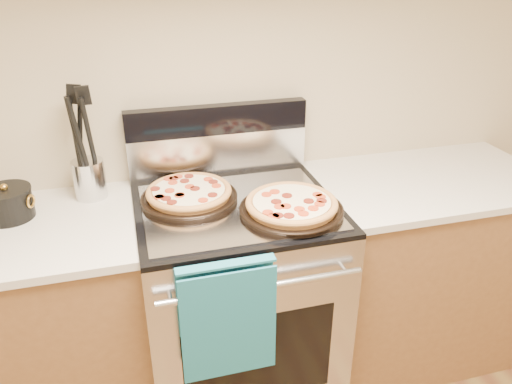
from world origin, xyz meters
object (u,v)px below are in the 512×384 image
object	(u,v)px
saucepan	(8,205)
range_body	(238,302)
pepperoni_pizza_front	(292,206)
utensil_crock	(90,179)
pepperoni_pizza_back	(189,194)

from	to	relation	value
saucepan	range_body	bearing A→B (deg)	-9.25
pepperoni_pizza_front	saucepan	size ratio (longest dim) A/B	2.20
range_body	utensil_crock	world-z (taller)	utensil_crock
pepperoni_pizza_front	utensil_crock	xyz separation A→B (m)	(-0.71, 0.36, 0.04)
utensil_crock	saucepan	world-z (taller)	utensil_crock
utensil_crock	pepperoni_pizza_front	bearing A→B (deg)	-26.95
pepperoni_pizza_back	pepperoni_pizza_front	xyz separation A→B (m)	(0.35, -0.20, 0.00)
pepperoni_pizza_back	saucepan	world-z (taller)	saucepan
range_body	utensil_crock	bearing A→B (deg)	156.45
utensil_crock	saucepan	distance (m)	0.30
pepperoni_pizza_front	saucepan	distance (m)	1.03
range_body	pepperoni_pizza_back	distance (m)	0.53
pepperoni_pizza_back	utensil_crock	bearing A→B (deg)	156.11
range_body	pepperoni_pizza_front	xyz separation A→B (m)	(0.18, -0.13, 0.50)
range_body	utensil_crock	size ratio (longest dim) A/B	5.86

